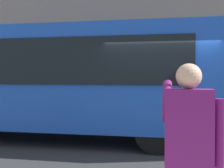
{
  "coord_description": "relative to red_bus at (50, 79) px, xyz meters",
  "views": [
    {
      "loc": [
        -0.15,
        7.22,
        1.74
      ],
      "look_at": [
        1.28,
        -0.18,
        1.54
      ],
      "focal_mm": 46.29,
      "sensor_mm": 36.0,
      "label": 1
    }
  ],
  "objects": [
    {
      "name": "ground_plane",
      "position": [
        -3.1,
        0.38,
        -1.68
      ],
      "size": [
        60.0,
        60.0,
        0.0
      ],
      "primitive_type": "plane",
      "color": "#2B2B2D"
    },
    {
      "name": "red_bus",
      "position": [
        0.0,
        0.0,
        0.0
      ],
      "size": [
        9.05,
        2.54,
        3.08
      ],
      "color": "#1947AD",
      "rests_on": "ground_plane"
    },
    {
      "name": "pedestrian_photographer",
      "position": [
        -3.43,
        5.04,
        -0.54
      ],
      "size": [
        0.53,
        0.52,
        1.7
      ],
      "color": "#1E2347",
      "rests_on": "sidewalk_curb"
    }
  ]
}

